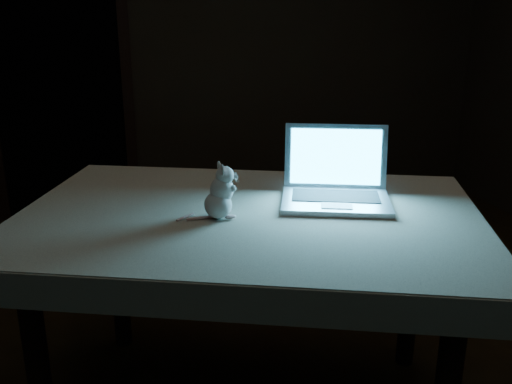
{
  "coord_description": "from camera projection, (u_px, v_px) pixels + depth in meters",
  "views": [
    {
      "loc": [
        -0.65,
        -1.94,
        1.56
      ],
      "look_at": [
        -0.2,
        -0.03,
        0.91
      ],
      "focal_mm": 40.0,
      "sensor_mm": 36.0,
      "label": 1
    }
  ],
  "objects": [
    {
      "name": "back_wall",
      "position": [
        206.0,
        41.0,
        4.33
      ],
      "size": [
        4.5,
        0.04,
        2.6
      ],
      "primitive_type": "cube",
      "color": "black",
      "rests_on": "ground"
    },
    {
      "name": "tablecloth",
      "position": [
        240.0,
        225.0,
        2.1
      ],
      "size": [
        2.0,
        1.78,
        0.11
      ],
      "primitive_type": null,
      "rotation": [
        0.0,
        0.0,
        -0.51
      ],
      "color": "beige",
      "rests_on": "table"
    },
    {
      "name": "table",
      "position": [
        249.0,
        316.0,
        2.2
      ],
      "size": [
        1.8,
        1.47,
        0.83
      ],
      "primitive_type": null,
      "rotation": [
        0.0,
        0.0,
        -0.35
      ],
      "color": "black",
      "rests_on": "floor"
    },
    {
      "name": "doorway",
      "position": [
        58.0,
        76.0,
        4.17
      ],
      "size": [
        1.06,
        0.36,
        2.13
      ],
      "primitive_type": null,
      "color": "black",
      "rests_on": "back_wall"
    },
    {
      "name": "plush_mouse",
      "position": [
        218.0,
        191.0,
        1.99
      ],
      "size": [
        0.19,
        0.19,
        0.2
      ],
      "primitive_type": null,
      "rotation": [
        0.0,
        0.0,
        -0.42
      ],
      "color": "silver",
      "rests_on": "tablecloth"
    },
    {
      "name": "laptop",
      "position": [
        337.0,
        169.0,
        2.11
      ],
      "size": [
        0.5,
        0.46,
        0.27
      ],
      "primitive_type": null,
      "rotation": [
        0.0,
        0.0,
        -0.32
      ],
      "color": "#B2B2B7",
      "rests_on": "tablecloth"
    }
  ]
}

